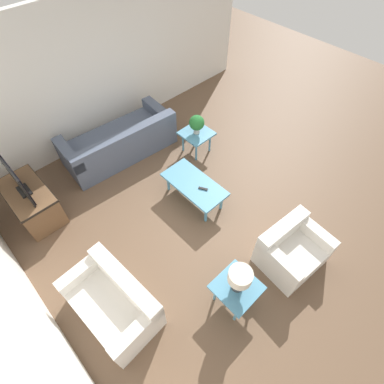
{
  "coord_description": "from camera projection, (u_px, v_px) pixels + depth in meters",
  "views": [
    {
      "loc": [
        -2.0,
        2.45,
        4.32
      ],
      "look_at": [
        0.19,
        0.37,
        0.55
      ],
      "focal_mm": 28.0,
      "sensor_mm": 36.0,
      "label": 1
    }
  ],
  "objects": [
    {
      "name": "coffee_table",
      "position": [
        194.0,
        185.0,
        5.16
      ],
      "size": [
        1.15,
        0.57,
        0.42
      ],
      "color": "teal",
      "rests_on": "ground_plane"
    },
    {
      "name": "side_table_lamp",
      "position": [
        236.0,
        289.0,
        3.98
      ],
      "size": [
        0.56,
        0.56,
        0.47
      ],
      "color": "teal",
      "rests_on": "ground_plane"
    },
    {
      "name": "table_lamp",
      "position": [
        240.0,
        278.0,
        3.72
      ],
      "size": [
        0.31,
        0.31,
        0.42
      ],
      "color": "#333333",
      "rests_on": "side_table_lamp"
    },
    {
      "name": "wall_right",
      "position": [
        102.0,
        69.0,
        5.67
      ],
      "size": [
        0.12,
        7.2,
        2.7
      ],
      "color": "white",
      "rests_on": "ground_plane"
    },
    {
      "name": "potted_plant",
      "position": [
        197.0,
        123.0,
        5.68
      ],
      "size": [
        0.29,
        0.29,
        0.39
      ],
      "color": "#B2ADA3",
      "rests_on": "side_table_plant"
    },
    {
      "name": "television",
      "position": [
        16.0,
        179.0,
        4.53
      ],
      "size": [
        0.87,
        0.16,
        0.6
      ],
      "color": "black",
      "rests_on": "tv_stand_chest"
    },
    {
      "name": "armchair",
      "position": [
        291.0,
        250.0,
        4.47
      ],
      "size": [
        0.84,
        0.98,
        0.7
      ],
      "rotation": [
        0.0,
        0.0,
        -1.66
      ],
      "color": "silver",
      "rests_on": "ground_plane"
    },
    {
      "name": "loveseat",
      "position": [
        114.0,
        302.0,
        4.0
      ],
      "size": [
        1.33,
        0.83,
        0.7
      ],
      "rotation": [
        0.0,
        0.0,
        3.2
      ],
      "color": "silver",
      "rests_on": "ground_plane"
    },
    {
      "name": "sofa",
      "position": [
        120.0,
        143.0,
        5.96
      ],
      "size": [
        1.12,
        2.26,
        0.74
      ],
      "rotation": [
        0.0,
        0.0,
        1.49
      ],
      "color": "#4C566B",
      "rests_on": "ground_plane"
    },
    {
      "name": "tv_stand_chest",
      "position": [
        32.0,
        202.0,
        4.99
      ],
      "size": [
        1.09,
        0.61,
        0.61
      ],
      "color": "brown",
      "rests_on": "ground_plane"
    },
    {
      "name": "side_table_plant",
      "position": [
        197.0,
        135.0,
        5.91
      ],
      "size": [
        0.56,
        0.56,
        0.47
      ],
      "color": "teal",
      "rests_on": "ground_plane"
    },
    {
      "name": "ground_plane",
      "position": [
        214.0,
        206.0,
        5.34
      ],
      "size": [
        14.0,
        14.0,
        0.0
      ],
      "primitive_type": "plane",
      "color": "brown"
    },
    {
      "name": "wall_back",
      "position": [
        8.0,
        298.0,
        2.97
      ],
      "size": [
        7.2,
        0.12,
        2.7
      ],
      "color": "white",
      "rests_on": "ground_plane"
    },
    {
      "name": "remote_control",
      "position": [
        203.0,
        189.0,
        5.04
      ],
      "size": [
        0.16,
        0.11,
        0.02
      ],
      "color": "black",
      "rests_on": "coffee_table"
    }
  ]
}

